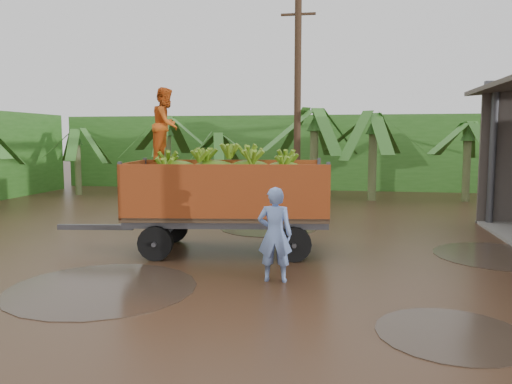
# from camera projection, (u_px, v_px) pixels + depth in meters

# --- Properties ---
(ground) EXTENTS (100.00, 100.00, 0.00)m
(ground) POSITION_uv_depth(u_px,v_px,m) (284.00, 267.00, 9.79)
(ground) COLOR black
(ground) RESTS_ON ground
(hedge_north) EXTENTS (22.00, 3.00, 3.60)m
(hedge_north) POSITION_uv_depth(u_px,v_px,m) (282.00, 152.00, 25.61)
(hedge_north) COLOR #2D661E
(hedge_north) RESTS_ON ground
(banana_trailer) EXTENTS (6.07, 2.67, 3.62)m
(banana_trailer) POSITION_uv_depth(u_px,v_px,m) (226.00, 192.00, 11.01)
(banana_trailer) COLOR #CA4E1C
(banana_trailer) RESTS_ON ground
(man_blue) EXTENTS (0.63, 0.43, 1.67)m
(man_blue) POSITION_uv_depth(u_px,v_px,m) (275.00, 234.00, 8.72)
(man_blue) COLOR #7C9CE3
(man_blue) RESTS_ON ground
(utility_pole) EXTENTS (1.20, 0.24, 7.29)m
(utility_pole) POSITION_uv_depth(u_px,v_px,m) (297.00, 104.00, 17.48)
(utility_pole) COLOR #47301E
(utility_pole) RESTS_ON ground
(banana_plants) EXTENTS (23.81, 20.66, 3.79)m
(banana_plants) POSITION_uv_depth(u_px,v_px,m) (151.00, 162.00, 16.97)
(banana_plants) COLOR #2D661E
(banana_plants) RESTS_ON ground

